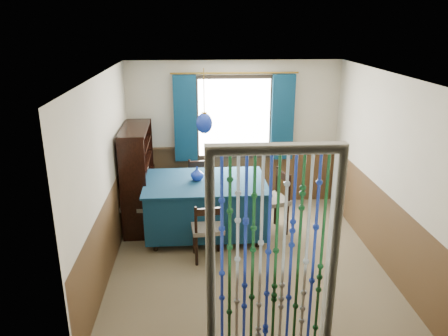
{
  "coord_description": "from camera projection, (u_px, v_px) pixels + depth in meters",
  "views": [
    {
      "loc": [
        -0.64,
        -5.27,
        3.12
      ],
      "look_at": [
        -0.26,
        0.53,
        1.14
      ],
      "focal_mm": 35.0,
      "sensor_mm": 36.0,
      "label": 1
    }
  ],
  "objects": [
    {
      "name": "wall_left",
      "position": [
        105.0,
        176.0,
        5.51
      ],
      "size": [
        0.0,
        4.0,
        4.0
      ],
      "primitive_type": "plane",
      "rotation": [
        1.57,
        0.0,
        1.57
      ],
      "color": "#B7AE96",
      "rests_on": "ground"
    },
    {
      "name": "wainscot_back",
      "position": [
        233.0,
        175.0,
        7.74
      ],
      "size": [
        3.6,
        0.0,
        3.6
      ],
      "primitive_type": "plane",
      "rotation": [
        1.57,
        0.0,
        0.0
      ],
      "color": "#452F1A",
      "rests_on": "ground"
    },
    {
      "name": "vase_sideboard",
      "position": [
        143.0,
        165.0,
        7.06
      ],
      "size": [
        0.19,
        0.19,
        0.18
      ],
      "primitive_type": "imported",
      "rotation": [
        0.0,
        0.0,
        0.08
      ],
      "color": "beige",
      "rests_on": "sideboard"
    },
    {
      "name": "chair_far",
      "position": [
        202.0,
        186.0,
        7.26
      ],
      "size": [
        0.51,
        0.49,
        0.92
      ],
      "rotation": [
        0.0,
        0.0,
        3.28
      ],
      "color": "black",
      "rests_on": "floor"
    },
    {
      "name": "wall_right",
      "position": [
        383.0,
        170.0,
        5.73
      ],
      "size": [
        0.0,
        4.0,
        4.0
      ],
      "primitive_type": "plane",
      "rotation": [
        1.57,
        0.0,
        -1.57
      ],
      "color": "#B7AE96",
      "rests_on": "ground"
    },
    {
      "name": "bowl_shelf",
      "position": [
        138.0,
        163.0,
        6.44
      ],
      "size": [
        0.21,
        0.21,
        0.05
      ],
      "primitive_type": "imported",
      "rotation": [
        0.0,
        0.0,
        -0.06
      ],
      "color": "beige",
      "rests_on": "sideboard"
    },
    {
      "name": "wall_back",
      "position": [
        234.0,
        134.0,
        7.51
      ],
      "size": [
        3.6,
        0.0,
        3.6
      ],
      "primitive_type": "plane",
      "rotation": [
        1.57,
        0.0,
        0.0
      ],
      "color": "#B7AE96",
      "rests_on": "ground"
    },
    {
      "name": "floor",
      "position": [
        245.0,
        258.0,
        6.02
      ],
      "size": [
        4.0,
        4.0,
        0.0
      ],
      "primitive_type": "plane",
      "color": "brown",
      "rests_on": "ground"
    },
    {
      "name": "chair_near",
      "position": [
        208.0,
        229.0,
        5.86
      ],
      "size": [
        0.46,
        0.44,
        0.85
      ],
      "rotation": [
        0.0,
        0.0,
        0.09
      ],
      "color": "black",
      "rests_on": "floor"
    },
    {
      "name": "ceiling",
      "position": [
        249.0,
        74.0,
        5.22
      ],
      "size": [
        4.0,
        4.0,
        0.0
      ],
      "primitive_type": "plane",
      "rotation": [
        3.14,
        0.0,
        0.0
      ],
      "color": "silver",
      "rests_on": "ground"
    },
    {
      "name": "doorway",
      "position": [
        272.0,
        267.0,
        3.85
      ],
      "size": [
        1.16,
        0.12,
        2.18
      ],
      "primitive_type": null,
      "color": "silver",
      "rests_on": "ground"
    },
    {
      "name": "wainscot_left",
      "position": [
        112.0,
        229.0,
        5.75
      ],
      "size": [
        0.0,
        4.0,
        4.0
      ],
      "primitive_type": "plane",
      "rotation": [
        1.57,
        0.0,
        1.57
      ],
      "color": "#452F1A",
      "rests_on": "ground"
    },
    {
      "name": "sideboard",
      "position": [
        139.0,
        191.0,
        6.88
      ],
      "size": [
        0.45,
        1.22,
        1.59
      ],
      "rotation": [
        0.0,
        0.0,
        0.02
      ],
      "color": "black",
      "rests_on": "floor"
    },
    {
      "name": "wall_front",
      "position": [
        274.0,
        250.0,
        3.73
      ],
      "size": [
        3.6,
        0.0,
        3.6
      ],
      "primitive_type": "plane",
      "rotation": [
        -1.57,
        0.0,
        0.0
      ],
      "color": "#B7AE96",
      "rests_on": "ground"
    },
    {
      "name": "vase_table",
      "position": [
        197.0,
        174.0,
        6.44
      ],
      "size": [
        0.2,
        0.2,
        0.19
      ],
      "primitive_type": "imported",
      "rotation": [
        0.0,
        0.0,
        0.13
      ],
      "color": "navy",
      "rests_on": "dining_table"
    },
    {
      "name": "dining_table",
      "position": [
        206.0,
        204.0,
        6.56
      ],
      "size": [
        1.8,
        1.24,
        0.86
      ],
      "rotation": [
        0.0,
        0.0,
        0.01
      ],
      "color": "#0C2940",
      "rests_on": "floor"
    },
    {
      "name": "wainscot_right",
      "position": [
        376.0,
        222.0,
        5.97
      ],
      "size": [
        0.0,
        4.0,
        4.0
      ],
      "primitive_type": "plane",
      "rotation": [
        1.57,
        0.0,
        -1.57
      ],
      "color": "#452F1A",
      "rests_on": "ground"
    },
    {
      "name": "window",
      "position": [
        234.0,
        118.0,
        7.37
      ],
      "size": [
        1.32,
        0.12,
        1.42
      ],
      "primitive_type": "cube",
      "color": "black",
      "rests_on": "wall_back"
    },
    {
      "name": "pendant_lamp",
      "position": [
        204.0,
        123.0,
        6.16
      ],
      "size": [
        0.24,
        0.24,
        0.91
      ],
      "color": "olive",
      "rests_on": "ceiling"
    },
    {
      "name": "chair_right",
      "position": [
        273.0,
        200.0,
        6.65
      ],
      "size": [
        0.57,
        0.59,
        0.97
      ],
      "rotation": [
        0.0,
        0.0,
        1.86
      ],
      "color": "black",
      "rests_on": "floor"
    },
    {
      "name": "chair_left",
      "position": [
        135.0,
        205.0,
        6.55
      ],
      "size": [
        0.47,
        0.49,
        0.9
      ],
      "rotation": [
        0.0,
        0.0,
        -1.68
      ],
      "color": "black",
      "rests_on": "floor"
    },
    {
      "name": "wainscot_front",
      "position": [
        270.0,
        322.0,
        3.99
      ],
      "size": [
        3.6,
        0.0,
        3.6
      ],
      "primitive_type": "plane",
      "rotation": [
        -1.57,
        0.0,
        0.0
      ],
      "color": "#452F1A",
      "rests_on": "ground"
    }
  ]
}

